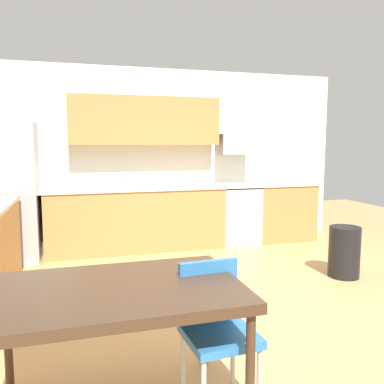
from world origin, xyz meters
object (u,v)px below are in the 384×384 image
at_px(dining_table, 117,297).
at_px(chair_near_table, 215,321).
at_px(oven_range, 237,214).
at_px(trash_bin, 344,252).
at_px(refrigerator, 8,193).
at_px(microwave, 235,144).

relative_size(dining_table, chair_near_table, 1.65).
bearing_deg(oven_range, trash_bin, -72.96).
relative_size(dining_table, trash_bin, 2.33).
relative_size(refrigerator, chair_near_table, 2.17).
distance_m(refrigerator, oven_range, 3.34).
xyz_separation_m(microwave, trash_bin, (0.58, -1.99, -1.26)).
relative_size(microwave, trash_bin, 0.90).
distance_m(microwave, chair_near_table, 4.21).
bearing_deg(chair_near_table, oven_range, 65.42).
relative_size(refrigerator, microwave, 3.42).
height_order(refrigerator, oven_range, refrigerator).
relative_size(oven_range, dining_table, 0.65).
relative_size(microwave, chair_near_table, 0.64).
distance_m(microwave, dining_table, 4.40).
height_order(dining_table, trash_bin, dining_table).
bearing_deg(dining_table, trash_bin, 31.32).
relative_size(chair_near_table, trash_bin, 1.42).
bearing_deg(trash_bin, chair_near_table, -142.16).
height_order(refrigerator, microwave, refrigerator).
xyz_separation_m(refrigerator, microwave, (3.30, 0.18, 0.63)).
bearing_deg(dining_table, refrigerator, 106.92).
xyz_separation_m(microwave, dining_table, (-2.23, -3.70, -0.85)).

